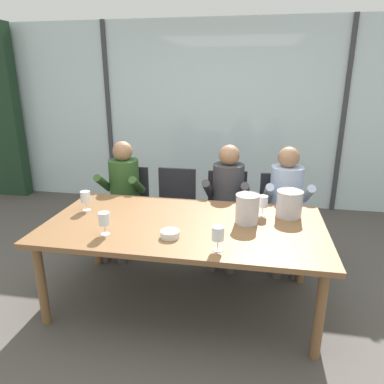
{
  "coord_description": "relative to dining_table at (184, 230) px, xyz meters",
  "views": [
    {
      "loc": [
        0.53,
        -2.59,
        1.85
      ],
      "look_at": [
        0.0,
        0.35,
        0.87
      ],
      "focal_mm": 33.3,
      "sensor_mm": 36.0,
      "label": 1
    }
  ],
  "objects": [
    {
      "name": "ground",
      "position": [
        0.0,
        1.0,
        -0.66
      ],
      "size": [
        14.0,
        14.0,
        0.0
      ],
      "primitive_type": "plane",
      "color": "#4C4742"
    },
    {
      "name": "window_glass_panel",
      "position": [
        0.0,
        2.58,
        0.64
      ],
      "size": [
        7.42,
        0.03,
        2.6
      ],
      "primitive_type": "cube",
      "color": "silver",
      "rests_on": "ground"
    },
    {
      "name": "window_mullion_left",
      "position": [
        -1.67,
        2.56,
        0.64
      ],
      "size": [
        0.06,
        0.06,
        2.6
      ],
      "primitive_type": "cube",
      "color": "#38383D",
      "rests_on": "ground"
    },
    {
      "name": "window_mullion_right",
      "position": [
        1.67,
        2.56,
        0.64
      ],
      "size": [
        0.06,
        0.06,
        2.6
      ],
      "primitive_type": "cube",
      "color": "#38383D",
      "rests_on": "ground"
    },
    {
      "name": "hillside_vineyard",
      "position": [
        0.0,
        5.83,
        0.27
      ],
      "size": [
        13.42,
        2.4,
        1.86
      ],
      "primitive_type": "cube",
      "color": "#477A38",
      "rests_on": "ground"
    },
    {
      "name": "curtain_heavy_drape",
      "position": [
        -3.36,
        2.4,
        0.64
      ],
      "size": [
        0.56,
        0.2,
        2.6
      ],
      "primitive_type": "cube",
      "color": "#1E3823",
      "rests_on": "ground"
    },
    {
      "name": "dining_table",
      "position": [
        0.0,
        0.0,
        0.0
      ],
      "size": [
        2.22,
        1.16,
        0.72
      ],
      "color": "brown",
      "rests_on": "ground"
    },
    {
      "name": "chair_near_curtain",
      "position": [
        -0.85,
        1.01,
        -0.15
      ],
      "size": [
        0.44,
        0.44,
        0.88
      ],
      "rotation": [
        0.0,
        0.0,
        0.0
      ],
      "color": "#232328",
      "rests_on": "ground"
    },
    {
      "name": "chair_left_of_center",
      "position": [
        -0.31,
        1.03,
        -0.15
      ],
      "size": [
        0.44,
        0.44,
        0.88
      ],
      "rotation": [
        0.0,
        0.0,
        -0.0
      ],
      "color": "#232328",
      "rests_on": "ground"
    },
    {
      "name": "chair_center",
      "position": [
        0.26,
        1.01,
        -0.15
      ],
      "size": [
        0.48,
        0.48,
        0.88
      ],
      "rotation": [
        0.0,
        0.0,
        0.09
      ],
      "color": "#232328",
      "rests_on": "ground"
    },
    {
      "name": "chair_right_of_center",
      "position": [
        0.82,
        1.01,
        -0.15
      ],
      "size": [
        0.49,
        0.49,
        0.88
      ],
      "rotation": [
        0.0,
        0.0,
        0.13
      ],
      "color": "#232328",
      "rests_on": "ground"
    },
    {
      "name": "person_olive_shirt",
      "position": [
        -0.86,
        0.85,
        0.02
      ],
      "size": [
        0.47,
        0.61,
        1.2
      ],
      "rotation": [
        0.0,
        0.0,
        -0.02
      ],
      "color": "#2D5123",
      "rests_on": "ground"
    },
    {
      "name": "person_charcoal_jacket",
      "position": [
        0.27,
        0.86,
        0.02
      ],
      "size": [
        0.47,
        0.62,
        1.2
      ],
      "rotation": [
        0.0,
        0.0,
        -0.05
      ],
      "color": "#38383D",
      "rests_on": "ground"
    },
    {
      "name": "person_pale_blue_shirt",
      "position": [
        0.86,
        0.86,
        0.02
      ],
      "size": [
        0.48,
        0.63,
        1.2
      ],
      "rotation": [
        0.0,
        0.0,
        0.07
      ],
      "color": "#9EB2D1",
      "rests_on": "ground"
    },
    {
      "name": "ice_bucket_primary",
      "position": [
        0.49,
        0.1,
        0.18
      ],
      "size": [
        0.19,
        0.19,
        0.24
      ],
      "color": "#B7B7BC",
      "rests_on": "dining_table"
    },
    {
      "name": "ice_bucket_secondary",
      "position": [
        0.83,
        0.3,
        0.18
      ],
      "size": [
        0.22,
        0.22,
        0.23
      ],
      "color": "#B7B7BC",
      "rests_on": "dining_table"
    },
    {
      "name": "tasting_bowl",
      "position": [
        -0.05,
        -0.28,
        0.09
      ],
      "size": [
        0.14,
        0.14,
        0.05
      ],
      "primitive_type": "cylinder",
      "color": "silver",
      "rests_on": "dining_table"
    },
    {
      "name": "wine_glass_by_left_taster",
      "position": [
        -0.54,
        -0.32,
        0.18
      ],
      "size": [
        0.08,
        0.08,
        0.17
      ],
      "color": "silver",
      "rests_on": "dining_table"
    },
    {
      "name": "wine_glass_near_bucket",
      "position": [
        0.62,
        0.28,
        0.18
      ],
      "size": [
        0.08,
        0.08,
        0.17
      ],
      "color": "silver",
      "rests_on": "dining_table"
    },
    {
      "name": "wine_glass_center_pour",
      "position": [
        -0.9,
        0.13,
        0.18
      ],
      "size": [
        0.08,
        0.08,
        0.17
      ],
      "color": "silver",
      "rests_on": "dining_table"
    },
    {
      "name": "wine_glass_by_right_taster",
      "position": [
        0.32,
        -0.42,
        0.18
      ],
      "size": [
        0.08,
        0.08,
        0.17
      ],
      "color": "silver",
      "rests_on": "dining_table"
    }
  ]
}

